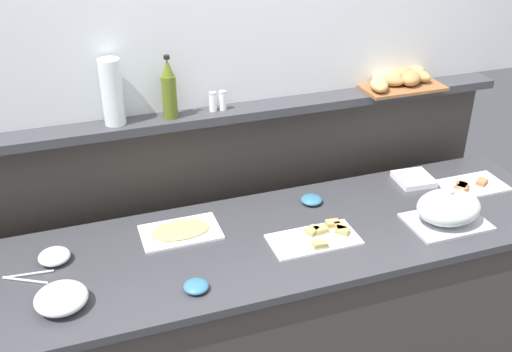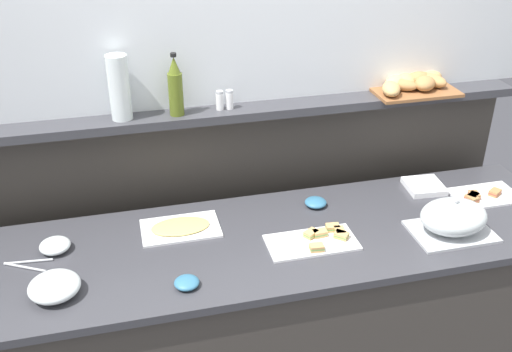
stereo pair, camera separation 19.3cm
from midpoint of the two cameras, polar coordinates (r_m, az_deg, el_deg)
The scene contains 18 objects.
ground_plane at distance 3.50m, azimuth -4.51°, elevation -13.23°, with size 12.00×12.00×0.00m, color #38383D.
buffet_counter at distance 2.77m, azimuth -1.54°, elevation -14.02°, with size 2.75×0.72×0.92m.
back_ledge_unit at distance 3.03m, azimuth -4.71°, elevation -4.16°, with size 2.76×0.22×1.33m.
sandwich_platter_front at distance 2.48m, azimuth 3.81°, elevation -5.89°, with size 0.37×0.19×0.04m.
sandwich_platter_rear at distance 2.99m, azimuth 18.25°, elevation -0.91°, with size 0.31×0.20×0.04m.
cold_cuts_platter at distance 2.55m, azimuth -9.44°, elevation -5.32°, with size 0.33×0.21×0.02m.
serving_cloche at distance 2.64m, azimuth 16.03°, elevation -3.09°, with size 0.34×0.24×0.17m.
glass_bowl_large at distance 2.27m, azimuth -20.57°, elevation -11.06°, with size 0.19×0.19×0.08m.
glass_bowl_medium at distance 2.50m, azimuth -20.92°, elevation -7.32°, with size 0.12×0.12×0.05m.
condiment_bowl_cream at distance 2.72m, azimuth 3.34°, elevation -2.34°, with size 0.10×0.10×0.03m, color teal.
condiment_bowl_red at distance 2.23m, azimuth -8.28°, elevation -10.51°, with size 0.09×0.09×0.03m, color teal.
serving_tongs at distance 2.47m, azimuth -23.36°, elevation -8.98°, with size 0.19×0.10×0.01m.
napkin_stack at distance 2.97m, azimuth 13.13°, elevation -0.32°, with size 0.17×0.17×0.03m, color white.
olive_oil_bottle at distance 2.57m, azimuth -10.51°, elevation 8.06°, with size 0.06×0.06×0.28m.
salt_shaker at distance 2.65m, azimuth -6.26°, elevation 7.07°, with size 0.03×0.03×0.09m.
pepper_shaker at distance 2.66m, azimuth -5.33°, elevation 7.20°, with size 0.03×0.03×0.09m.
bread_basket at distance 3.00m, azimuth 11.83°, elevation 9.15°, with size 0.41×0.30×0.08m.
water_carafe at distance 2.56m, azimuth -15.79°, elevation 7.72°, with size 0.09×0.09×0.28m, color silver.
Camera 1 is at (-0.69, -1.92, 2.34)m, focal length 41.66 mm.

